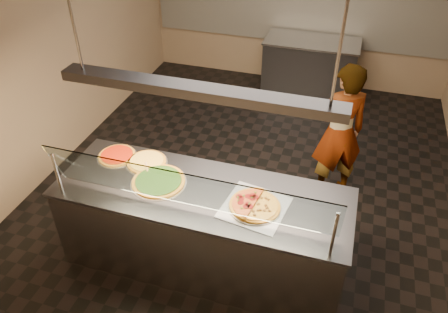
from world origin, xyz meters
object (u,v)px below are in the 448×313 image
(sneeze_guard, at_px, (186,190))
(pizza_spatula, at_px, (151,169))
(heat_lamp_housing, at_px, (198,91))
(serving_counter, at_px, (203,228))
(prep_table, at_px, (309,68))
(perforated_tray, at_px, (255,207))
(worker, at_px, (339,133))
(pizza_tomato, at_px, (117,155))
(half_pizza_pepperoni, at_px, (243,202))
(half_pizza_sausage, at_px, (267,208))
(pizza_cheese, at_px, (147,162))
(pizza_spinach, at_px, (159,181))

(sneeze_guard, xyz_separation_m, pizza_spatula, (-0.56, 0.47, -0.27))
(heat_lamp_housing, bearing_deg, serving_counter, -90.00)
(pizza_spatula, bearing_deg, prep_table, 75.16)
(sneeze_guard, relative_size, heat_lamp_housing, 1.08)
(sneeze_guard, relative_size, pizza_spatula, 9.19)
(serving_counter, height_order, heat_lamp_housing, heat_lamp_housing)
(perforated_tray, xyz_separation_m, worker, (0.59, 1.57, -0.10))
(serving_counter, bearing_deg, pizza_tomato, 165.89)
(serving_counter, distance_m, perforated_tray, 0.70)
(perforated_tray, relative_size, worker, 0.36)
(sneeze_guard, xyz_separation_m, half_pizza_pepperoni, (0.40, 0.28, -0.26))
(perforated_tray, bearing_deg, half_pizza_sausage, -0.42)
(pizza_tomato, bearing_deg, worker, 30.99)
(pizza_tomato, bearing_deg, pizza_cheese, -1.38)
(serving_counter, xyz_separation_m, sneeze_guard, (0.00, -0.34, 0.76))
(pizza_cheese, bearing_deg, perforated_tray, -14.55)
(sneeze_guard, relative_size, pizza_spinach, 4.75)
(prep_table, xyz_separation_m, heat_lamp_housing, (-0.45, -3.93, 1.48))
(prep_table, bearing_deg, sneeze_guard, -95.99)
(serving_counter, bearing_deg, heat_lamp_housing, 90.00)
(serving_counter, height_order, half_pizza_pepperoni, half_pizza_pepperoni)
(half_pizza_sausage, bearing_deg, worker, 72.85)
(half_pizza_pepperoni, relative_size, prep_table, 0.31)
(sneeze_guard, height_order, half_pizza_sausage, sneeze_guard)
(sneeze_guard, height_order, pizza_spinach, sneeze_guard)
(half_pizza_sausage, xyz_separation_m, pizza_cheese, (-1.27, 0.30, -0.01))
(half_pizza_sausage, height_order, pizza_cheese, half_pizza_sausage)
(perforated_tray, relative_size, half_pizza_pepperoni, 1.29)
(perforated_tray, distance_m, pizza_spatula, 1.08)
(pizza_cheese, bearing_deg, serving_counter, -20.08)
(sneeze_guard, xyz_separation_m, prep_table, (0.45, 4.27, -0.76))
(serving_counter, bearing_deg, half_pizza_sausage, -5.84)
(serving_counter, bearing_deg, pizza_spinach, 179.93)
(half_pizza_sausage, bearing_deg, pizza_tomato, 169.00)
(half_pizza_sausage, height_order, pizza_tomato, half_pizza_sausage)
(serving_counter, relative_size, half_pizza_sausage, 5.86)
(perforated_tray, relative_size, pizza_tomato, 1.53)
(pizza_cheese, bearing_deg, half_pizza_pepperoni, -15.86)
(serving_counter, height_order, pizza_cheese, pizza_cheese)
(sneeze_guard, height_order, prep_table, sneeze_guard)
(pizza_spatula, bearing_deg, half_pizza_pepperoni, -11.22)
(perforated_tray, xyz_separation_m, prep_table, (-0.06, 3.99, -0.47))
(half_pizza_sausage, relative_size, prep_table, 0.31)
(serving_counter, relative_size, pizza_spatula, 10.08)
(serving_counter, height_order, prep_table, same)
(serving_counter, height_order, pizza_spatula, pizza_spatula)
(pizza_tomato, bearing_deg, half_pizza_sausage, -11.00)
(pizza_tomato, xyz_separation_m, pizza_spatula, (0.43, -0.12, 0.01))
(serving_counter, xyz_separation_m, pizza_spatula, (-0.56, 0.13, 0.49))
(serving_counter, height_order, pizza_spinach, pizza_spinach)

